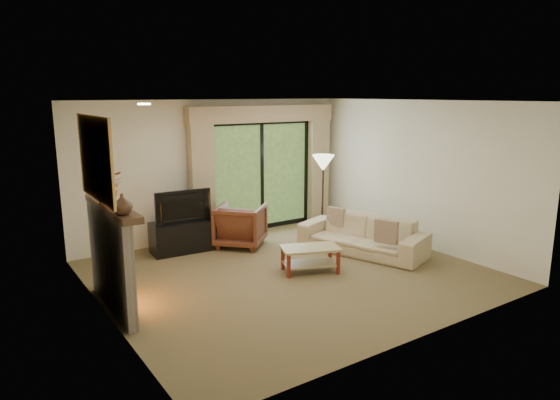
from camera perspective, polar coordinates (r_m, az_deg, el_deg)
floor at (r=7.75m, az=1.25°, el=-8.37°), size 5.50×5.50×0.00m
ceiling at (r=7.26m, az=1.35°, el=11.23°), size 5.50×5.50×0.00m
wall_back at (r=9.52m, az=-7.43°, el=3.48°), size 5.00×0.00×5.00m
wall_front at (r=5.59m, az=16.24°, el=-2.99°), size 5.00×0.00×5.00m
wall_left at (r=6.26m, az=-19.74°, el=-1.63°), size 0.00×5.00×5.00m
wall_right at (r=9.24m, az=15.40°, el=2.89°), size 0.00×5.00×5.00m
fireplace at (r=6.64m, az=-18.80°, el=-6.32°), size 0.24×1.70×1.37m
mirror at (r=6.35m, az=-20.31°, el=4.48°), size 0.07×1.45×1.02m
sliding_door at (r=9.99m, az=-2.13°, el=2.82°), size 2.26×0.10×2.16m
curtain_left at (r=9.24m, az=-8.91°, el=2.55°), size 0.45×0.18×2.35m
curtain_right at (r=10.65m, az=4.38°, el=3.92°), size 0.45×0.18×2.35m
cornice at (r=9.79m, az=-1.90°, el=9.81°), size 3.20×0.24×0.32m
media_console at (r=8.87m, az=-11.06°, el=-4.10°), size 1.11×0.55×0.54m
tv at (r=8.73m, az=-11.21°, el=-0.62°), size 0.98×0.19×0.56m
armchair at (r=9.01m, az=-4.54°, el=-2.91°), size 1.17×1.17×0.76m
sofa at (r=8.73m, az=9.39°, el=-3.98°), size 1.53×2.32×0.63m
pillow_near at (r=8.20m, az=12.05°, el=-3.57°), size 0.22×0.39×0.38m
pillow_far at (r=9.08m, az=6.41°, el=-1.91°), size 0.20×0.35×0.34m
coffee_table at (r=7.77m, az=3.46°, el=-6.78°), size 1.00×0.78×0.40m
floor_lamp at (r=9.58m, az=4.89°, el=0.48°), size 0.47×0.47×1.57m
vase at (r=5.88m, az=-17.58°, el=-0.45°), size 0.28×0.28×0.24m
branches at (r=6.39m, az=-19.07°, el=1.30°), size 0.46×0.42×0.43m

